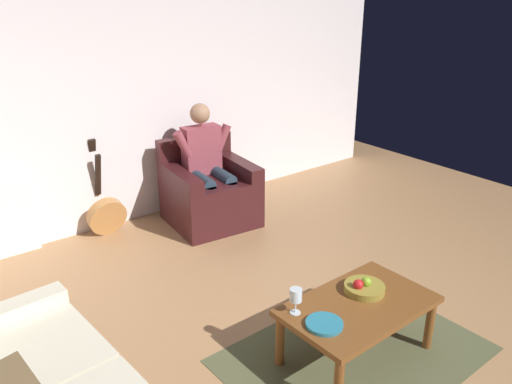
{
  "coord_description": "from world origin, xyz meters",
  "views": [
    {
      "loc": [
        2.58,
        1.8,
        2.37
      ],
      "look_at": [
        0.14,
        -1.32,
        0.76
      ],
      "focal_mm": 36.75,
      "sensor_mm": 36.0,
      "label": 1
    }
  ],
  "objects": [
    {
      "name": "wine_glass_near",
      "position": [
        0.67,
        -0.24,
        0.54
      ],
      "size": [
        0.08,
        0.08,
        0.18
      ],
      "color": "silver",
      "rests_on": "coffee_table"
    },
    {
      "name": "rug",
      "position": [
        0.27,
        -0.06,
        0.0
      ],
      "size": [
        1.73,
        1.25,
        0.01
      ],
      "primitive_type": "cube",
      "rotation": [
        0.0,
        0.0,
        0.02
      ],
      "color": "#505435",
      "rests_on": "ground"
    },
    {
      "name": "guitar",
      "position": [
        0.83,
        -2.85,
        0.22
      ],
      "size": [
        0.39,
        0.31,
        0.96
      ],
      "color": "#BA7E43",
      "rests_on": "ground"
    },
    {
      "name": "coffee_table",
      "position": [
        0.27,
        -0.06,
        0.36
      ],
      "size": [
        1.02,
        0.64,
        0.42
      ],
      "rotation": [
        0.0,
        0.0,
        0.02
      ],
      "color": "brown",
      "rests_on": "ground"
    },
    {
      "name": "wall_back",
      "position": [
        0.0,
        -3.05,
        1.28
      ],
      "size": [
        5.95,
        0.06,
        2.57
      ],
      "primitive_type": "cube",
      "color": "white",
      "rests_on": "ground"
    },
    {
      "name": "armchair",
      "position": [
        -0.14,
        -2.47,
        0.32
      ],
      "size": [
        0.9,
        0.89,
        0.86
      ],
      "rotation": [
        0.0,
        0.0,
        -0.11
      ],
      "color": "#381416",
      "rests_on": "ground"
    },
    {
      "name": "fruit_bowl",
      "position": [
        0.14,
        -0.14,
        0.45
      ],
      "size": [
        0.28,
        0.28,
        0.11
      ],
      "color": "olive",
      "rests_on": "coffee_table"
    },
    {
      "name": "radiator",
      "position": [
        1.77,
        -2.98,
        0.35
      ],
      "size": [
        0.62,
        0.06,
        0.7
      ],
      "primitive_type": "cube",
      "color": "white",
      "rests_on": "ground"
    },
    {
      "name": "ground_plane",
      "position": [
        0.0,
        0.0,
        0.0
      ],
      "size": [
        7.26,
        7.26,
        0.0
      ],
      "primitive_type": "plane",
      "color": "#AA7B50"
    },
    {
      "name": "person_seated",
      "position": [
        -0.14,
        -2.5,
        0.66
      ],
      "size": [
        0.65,
        0.6,
        1.23
      ],
      "rotation": [
        0.0,
        0.0,
        -0.11
      ],
      "color": "#913E48",
      "rests_on": "ground"
    },
    {
      "name": "decorative_dish",
      "position": [
        0.62,
        -0.03,
        0.43
      ],
      "size": [
        0.23,
        0.23,
        0.02
      ],
      "primitive_type": "cylinder",
      "color": "teal",
      "rests_on": "coffee_table"
    }
  ]
}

